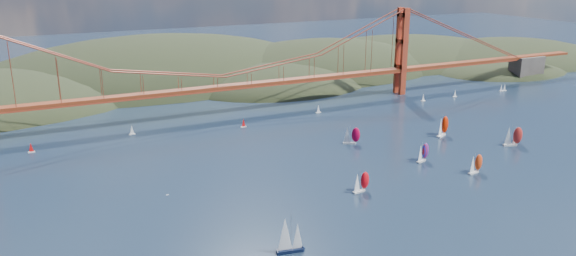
# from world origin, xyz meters

# --- Properties ---
(headlands) EXTENTS (725.00, 225.00, 96.00)m
(headlands) POSITION_xyz_m (44.95, 278.29, -12.46)
(headlands) COLOR black
(headlands) RESTS_ON ground
(bridge) EXTENTS (552.00, 12.00, 55.00)m
(bridge) POSITION_xyz_m (-1.75, 180.00, 32.23)
(bridge) COLOR maroon
(bridge) RESTS_ON ground
(sloop_navy) EXTENTS (8.38, 5.19, 12.57)m
(sloop_navy) POSITION_xyz_m (-35.69, 24.41, 5.55)
(sloop_navy) COLOR black
(sloop_navy) RESTS_ON ground
(racer_0) EXTENTS (7.61, 3.77, 8.56)m
(racer_0) POSITION_xyz_m (8.53, 53.58, 4.05)
(racer_0) COLOR silver
(racer_0) RESTS_ON ground
(racer_1) EXTENTS (7.78, 4.02, 8.74)m
(racer_1) POSITION_xyz_m (61.12, 49.50, 4.13)
(racer_1) COLOR silver
(racer_1) RESTS_ON ground
(racer_2) EXTENTS (9.16, 5.74, 10.24)m
(racer_2) POSITION_xyz_m (102.28, 68.69, 4.84)
(racer_2) COLOR silver
(racer_2) RESTS_ON ground
(racer_3) EXTENTS (9.66, 6.90, 10.84)m
(racer_3) POSITION_xyz_m (83.10, 95.07, 5.12)
(racer_3) COLOR white
(racer_3) RESTS_ON ground
(racer_4) EXTENTS (7.70, 5.15, 8.61)m
(racer_4) POSITION_xyz_m (105.81, 70.28, 4.07)
(racer_4) COLOR white
(racer_4) RESTS_ON ground
(racer_5) EXTENTS (8.10, 5.95, 9.11)m
(racer_5) POSITION_xyz_m (35.87, 104.09, 4.31)
(racer_5) COLOR silver
(racer_5) RESTS_ON ground
(racer_rwb) EXTENTS (7.97, 5.17, 8.91)m
(racer_rwb) POSITION_xyz_m (50.77, 70.05, 4.21)
(racer_rwb) COLOR silver
(racer_rwb) RESTS_ON ground
(distant_boat_2) EXTENTS (3.00, 2.00, 4.70)m
(distant_boat_2) POSITION_xyz_m (-101.17, 156.47, 2.41)
(distant_boat_2) COLOR silver
(distant_boat_2) RESTS_ON ground
(distant_boat_3) EXTENTS (3.00, 2.00, 4.70)m
(distant_boat_3) POSITION_xyz_m (-54.78, 164.22, 2.41)
(distant_boat_3) COLOR silver
(distant_boat_3) RESTS_ON ground
(distant_boat_4) EXTENTS (3.00, 2.00, 4.70)m
(distant_boat_4) POSITION_xyz_m (120.39, 155.93, 2.41)
(distant_boat_4) COLOR silver
(distant_boat_4) RESTS_ON ground
(distant_boat_5) EXTENTS (3.00, 2.00, 4.70)m
(distant_boat_5) POSITION_xyz_m (145.65, 155.99, 2.41)
(distant_boat_5) COLOR silver
(distant_boat_5) RESTS_ON ground
(distant_boat_6) EXTENTS (3.00, 2.00, 4.70)m
(distant_boat_6) POSITION_xyz_m (184.04, 154.74, 2.41)
(distant_boat_6) COLOR silver
(distant_boat_6) RESTS_ON ground
(distant_boat_7) EXTENTS (3.00, 2.00, 4.70)m
(distant_boat_7) POSITION_xyz_m (187.36, 155.10, 2.41)
(distant_boat_7) COLOR silver
(distant_boat_7) RESTS_ON ground
(distant_boat_8) EXTENTS (3.00, 2.00, 4.70)m
(distant_boat_8) POSITION_xyz_m (48.94, 160.02, 2.41)
(distant_boat_8) COLOR silver
(distant_boat_8) RESTS_ON ground
(distant_boat_9) EXTENTS (3.00, 2.00, 4.70)m
(distant_boat_9) POSITION_xyz_m (0.02, 151.81, 2.41)
(distant_boat_9) COLOR silver
(distant_boat_9) RESTS_ON ground
(gull) EXTENTS (0.90, 0.25, 0.17)m
(gull) POSITION_xyz_m (-70.23, 26.73, 24.20)
(gull) COLOR white
(gull) RESTS_ON ground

